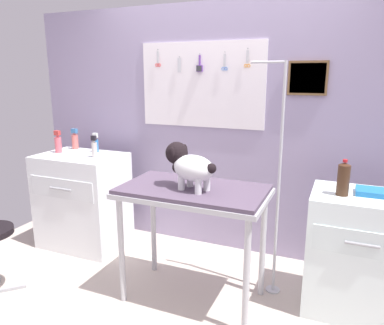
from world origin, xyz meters
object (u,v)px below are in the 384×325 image
grooming_table (193,200)px  cabinet_right (358,254)px  spray_bottle_short (96,144)px  soda_bottle (343,179)px  grooming_arm (277,191)px  dog (189,165)px  counter_left (83,200)px

grooming_table → cabinet_right: (1.13, 0.32, -0.35)m
grooming_table → spray_bottle_short: 1.43m
soda_bottle → grooming_arm: bearing=171.9°
grooming_arm → spray_bottle_short: bearing=171.7°
grooming_table → grooming_arm: (0.54, 0.32, 0.04)m
grooming_arm → dog: bearing=-146.9°
dog → soda_bottle: dog is taller
counter_left → cabinet_right: size_ratio=1.05×
grooming_table → dog: size_ratio=2.42×
grooming_table → counter_left: bearing=162.7°
grooming_arm → soda_bottle: bearing=-8.1°
grooming_arm → counter_left: grooming_arm is taller
soda_bottle → counter_left: bearing=176.0°
grooming_arm → grooming_table: bearing=-149.1°
grooming_arm → spray_bottle_short: 1.86m
cabinet_right → spray_bottle_short: bearing=173.7°
grooming_table → cabinet_right: 1.22m
grooming_table → dog: (-0.02, -0.04, 0.27)m
cabinet_right → spray_bottle_short: (-2.42, 0.27, 0.56)m
dog → cabinet_right: bearing=17.6°
grooming_arm → spray_bottle_short: (-1.83, 0.27, 0.17)m
dog → counter_left: 1.54m
spray_bottle_short → soda_bottle: bearing=-8.3°
grooming_table → cabinet_right: grooming_table is taller
grooming_arm → dog: (-0.56, -0.37, 0.23)m
cabinet_right → spray_bottle_short: 2.50m
grooming_table → dog: bearing=-113.6°
spray_bottle_short → dog: bearing=-26.4°
counter_left → soda_bottle: soda_bottle is taller
grooming_table → counter_left: counter_left is taller
grooming_arm → dog: size_ratio=4.03×
counter_left → soda_bottle: bearing=-4.0°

